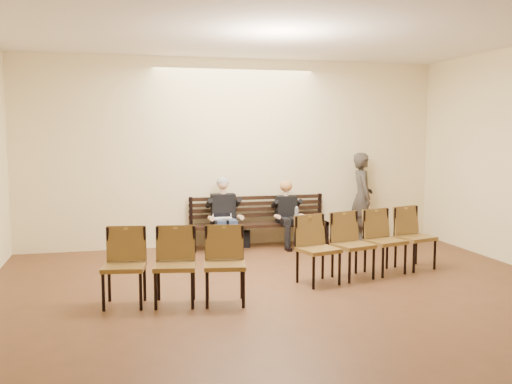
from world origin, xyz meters
TOP-DOWN VIEW (x-y plane):
  - ground at (0.00, 0.00)m, footprint 10.00×10.00m
  - room_walls at (0.00, 0.79)m, footprint 8.02×10.01m
  - bench at (0.39, 4.65)m, footprint 2.60×0.90m
  - seated_man at (-0.30, 4.53)m, footprint 0.54×0.74m
  - seated_woman at (0.90, 4.53)m, footprint 0.47×0.65m
  - laptop at (-0.35, 4.37)m, footprint 0.40×0.35m
  - water_bottle at (0.99, 4.26)m, footprint 0.08×0.08m
  - bag at (0.02, 4.75)m, footprint 0.45×0.37m
  - passerby at (2.49, 4.75)m, footprint 0.59×0.80m
  - chair_row_front at (1.46, 2.17)m, footprint 2.43×1.15m
  - chair_row_back at (-1.51, 1.43)m, footprint 1.82×0.81m

SIDE VIEW (x-z plane):
  - ground at x=0.00m, z-range 0.00..0.00m
  - bag at x=0.02m, z-range 0.00..0.29m
  - bench at x=0.39m, z-range 0.00..0.45m
  - chair_row_back at x=-1.51m, z-range 0.00..0.98m
  - chair_row_front at x=1.46m, z-range 0.00..0.98m
  - seated_woman at x=0.90m, z-range 0.00..1.10m
  - water_bottle at x=0.99m, z-range 0.45..0.68m
  - laptop at x=-0.35m, z-range 0.45..0.70m
  - seated_man at x=-0.30m, z-range 0.00..1.29m
  - passerby at x=2.49m, z-range 0.00..2.00m
  - room_walls at x=0.00m, z-range 0.78..4.29m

